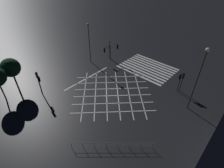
# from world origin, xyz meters

# --- Properties ---
(ground_plane) EXTENTS (200.00, 200.00, 0.00)m
(ground_plane) POSITION_xyz_m (0.00, 0.00, 0.00)
(ground_plane) COLOR black
(road_markings) EXTENTS (15.92, 22.72, 0.01)m
(road_markings) POSITION_xyz_m (0.28, -7.17, 0.00)
(road_markings) COLOR silver
(road_markings) RESTS_ON ground_plane
(traffic_light_sw_main) EXTENTS (0.39, 0.36, 3.49)m
(traffic_light_sw_main) POSITION_xyz_m (-7.98, -7.72, 2.50)
(traffic_light_sw_main) COLOR black
(traffic_light_sw_main) RESTS_ON ground_plane
(traffic_light_sw_cross) EXTENTS (0.36, 0.39, 3.62)m
(traffic_light_sw_cross) POSITION_xyz_m (-8.31, -8.04, 2.59)
(traffic_light_sw_cross) COLOR black
(traffic_light_sw_cross) RESTS_ON ground_plane
(traffic_light_se_main) EXTENTS (2.63, 0.36, 4.06)m
(traffic_light_se_main) POSITION_xyz_m (7.48, -8.80, 2.99)
(traffic_light_se_main) COLOR black
(traffic_light_se_main) RESTS_ON ground_plane
(traffic_light_se_cross) EXTENTS (0.36, 2.10, 3.44)m
(traffic_light_se_cross) POSITION_xyz_m (8.21, -7.31, 2.51)
(traffic_light_se_cross) COLOR black
(traffic_light_se_cross) RESTS_ON ground_plane
(traffic_light_ne_cross) EXTENTS (0.36, 0.39, 3.60)m
(traffic_light_ne_cross) POSITION_xyz_m (8.13, 8.23, 2.58)
(traffic_light_ne_cross) COLOR black
(traffic_light_ne_cross) RESTS_ON ground_plane
(traffic_light_ne_main) EXTENTS (0.39, 0.36, 4.41)m
(traffic_light_ne_main) POSITION_xyz_m (8.22, 8.34, 3.14)
(traffic_light_ne_main) COLOR black
(traffic_light_ne_main) RESTS_ON ground_plane
(street_lamp_east) EXTENTS (0.57, 0.57, 8.41)m
(street_lamp_east) POSITION_xyz_m (10.60, -4.69, 6.25)
(street_lamp_east) COLOR black
(street_lamp_east) RESTS_ON ground_plane
(street_lamp_west) EXTENTS (0.51, 0.51, 9.92)m
(street_lamp_west) POSITION_xyz_m (-11.13, -4.93, 6.78)
(street_lamp_west) COLOR black
(street_lamp_west) RESTS_ON ground_plane
(street_tree_near) EXTENTS (3.07, 3.07, 5.88)m
(street_tree_near) POSITION_xyz_m (12.61, 10.38, 4.33)
(street_tree_near) COLOR #473323
(street_tree_near) RESTS_ON ground_plane
(pedestrian_railing) EXTENTS (7.19, 6.59, 1.05)m
(pedestrian_railing) POSITION_xyz_m (-7.31, 7.99, 0.67)
(pedestrian_railing) COLOR gray
(pedestrian_railing) RESTS_ON ground_plane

